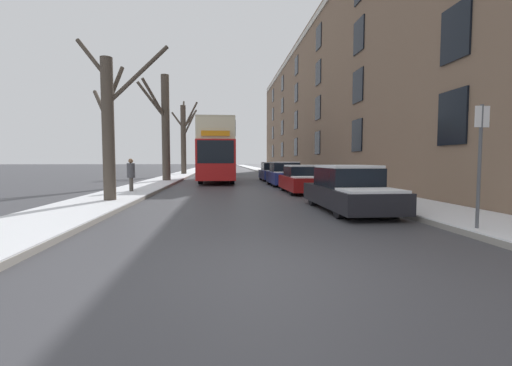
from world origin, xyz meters
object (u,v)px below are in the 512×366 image
(bare_tree_left_0, at_px, (109,123))
(parked_car_0, at_px, (348,190))
(parked_car_2, at_px, (285,175))
(pedestrian_left_sidewalk, at_px, (131,175))
(street_sign_post, at_px, (480,162))
(double_decker_bus, at_px, (217,149))
(parked_car_3, at_px, (272,172))
(bare_tree_left_2, at_px, (184,136))
(oncoming_van, at_px, (220,164))
(bare_tree_left_1, at_px, (165,126))
(parked_car_1, at_px, (303,180))

(bare_tree_left_0, relative_size, parked_car_0, 1.30)
(bare_tree_left_0, distance_m, parked_car_2, 11.92)
(parked_car_2, relative_size, pedestrian_left_sidewalk, 2.35)
(bare_tree_left_0, bearing_deg, street_sign_post, -33.78)
(parked_car_2, bearing_deg, bare_tree_left_0, -133.36)
(parked_car_0, bearing_deg, double_decker_bus, 105.03)
(parked_car_3, bearing_deg, parked_car_2, -90.00)
(bare_tree_left_2, height_order, double_decker_bus, bare_tree_left_2)
(street_sign_post, bearing_deg, oncoming_van, 99.77)
(parked_car_0, bearing_deg, bare_tree_left_2, 106.13)
(parked_car_0, bearing_deg, bare_tree_left_1, 118.20)
(parked_car_2, bearing_deg, bare_tree_left_1, 153.38)
(parked_car_3, height_order, pedestrian_left_sidewalk, pedestrian_left_sidewalk)
(parked_car_2, bearing_deg, double_decker_bus, 130.08)
(double_decker_bus, bearing_deg, bare_tree_left_0, -105.03)
(bare_tree_left_0, bearing_deg, parked_car_3, 60.30)
(parked_car_3, relative_size, pedestrian_left_sidewalk, 2.43)
(parked_car_2, height_order, oncoming_van, oncoming_van)
(pedestrian_left_sidewalk, bearing_deg, parked_car_2, 110.03)
(bare_tree_left_2, relative_size, parked_car_3, 2.07)
(parked_car_3, xyz_separation_m, oncoming_van, (-4.17, 11.92, 0.57))
(parked_car_3, bearing_deg, street_sign_post, -86.09)
(parked_car_3, distance_m, oncoming_van, 12.64)
(bare_tree_left_1, height_order, double_decker_bus, bare_tree_left_1)
(bare_tree_left_2, height_order, parked_car_0, bare_tree_left_2)
(parked_car_2, height_order, pedestrian_left_sidewalk, pedestrian_left_sidewalk)
(bare_tree_left_2, bearing_deg, pedestrian_left_sidewalk, -90.31)
(parked_car_2, height_order, parked_car_3, parked_car_2)
(parked_car_2, bearing_deg, oncoming_van, 103.40)
(parked_car_0, height_order, pedestrian_left_sidewalk, pedestrian_left_sidewalk)
(bare_tree_left_0, height_order, bare_tree_left_2, bare_tree_left_2)
(bare_tree_left_2, bearing_deg, bare_tree_left_0, -89.81)
(bare_tree_left_0, bearing_deg, bare_tree_left_1, 90.31)
(parked_car_0, distance_m, parked_car_2, 11.05)
(double_decker_bus, xyz_separation_m, street_sign_post, (5.75, -20.00, -0.92))
(parked_car_2, distance_m, street_sign_post, 14.91)
(double_decker_bus, bearing_deg, oncoming_van, 89.10)
(bare_tree_left_1, xyz_separation_m, pedestrian_left_sidewalk, (-0.13, -8.99, -3.21))
(parked_car_2, bearing_deg, street_sign_post, -84.63)
(parked_car_0, distance_m, parked_car_3, 16.63)
(parked_car_2, xyz_separation_m, pedestrian_left_sidewalk, (-8.24, -4.93, 0.23))
(bare_tree_left_0, distance_m, oncoming_van, 26.35)
(bare_tree_left_2, xyz_separation_m, street_sign_post, (9.51, -31.84, -2.74))
(oncoming_van, bearing_deg, parked_car_2, -76.60)
(double_decker_bus, bearing_deg, street_sign_post, -73.95)
(parked_car_1, bearing_deg, pedestrian_left_sidewalk, -179.94)
(parked_car_2, xyz_separation_m, oncoming_van, (-4.17, 17.49, 0.55))
(double_decker_bus, distance_m, street_sign_post, 20.83)
(bare_tree_left_1, xyz_separation_m, parked_car_0, (8.10, -15.11, -3.48))
(parked_car_1, distance_m, street_sign_post, 10.04)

